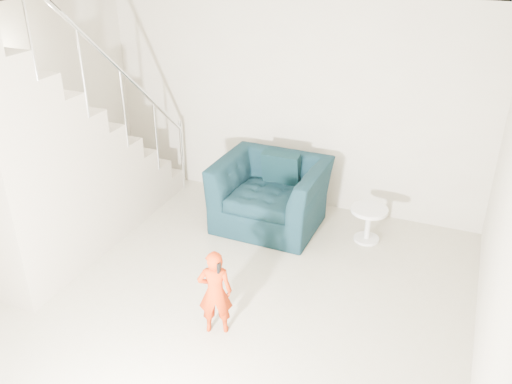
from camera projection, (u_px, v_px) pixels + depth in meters
floor at (194, 320)px, 5.20m from camera, size 5.50×5.50×0.00m
ceiling at (175, 32)px, 3.98m from camera, size 5.50×5.50×0.00m
back_wall at (291, 104)px, 6.86m from camera, size 5.00×0.00×5.00m
right_wall at (504, 258)px, 3.74m from camera, size 0.00×5.50×5.50m
armchair at (271, 194)px, 6.67m from camera, size 1.31×1.15×0.83m
toddler at (215, 292)px, 4.89m from camera, size 0.37×0.31×0.87m
side_table at (368, 219)px, 6.37m from camera, size 0.43×0.43×0.43m
staircase at (51, 175)px, 5.90m from camera, size 1.02×3.03×3.62m
cushion at (281, 169)px, 6.75m from camera, size 0.48×0.23×0.47m
throw at (229, 178)px, 6.83m from camera, size 0.05×0.46×0.51m
phone at (219, 268)px, 4.68m from camera, size 0.02×0.05×0.10m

